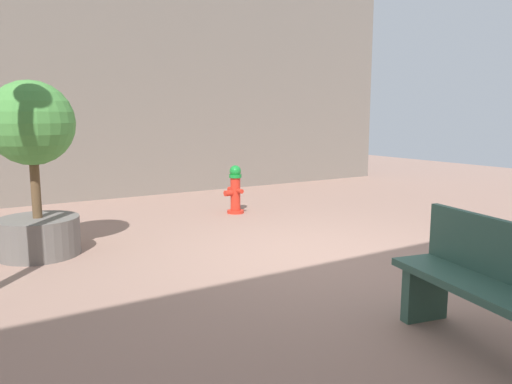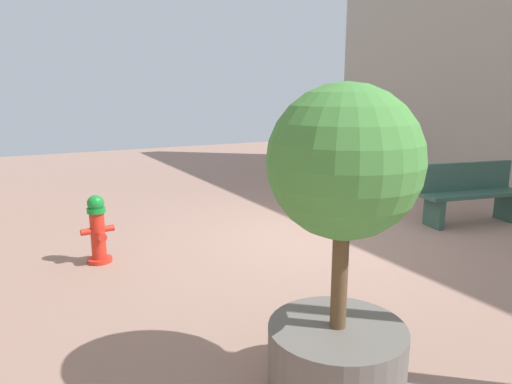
# 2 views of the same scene
# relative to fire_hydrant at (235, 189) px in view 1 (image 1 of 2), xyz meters

# --- Properties ---
(ground_plane) EXTENTS (23.40, 23.40, 0.00)m
(ground_plane) POSITION_rel_fire_hydrant_xyz_m (-2.86, 0.51, -0.42)
(ground_plane) COLOR #9E7A6B
(fire_hydrant) EXTENTS (0.40, 0.37, 0.84)m
(fire_hydrant) POSITION_rel_fire_hydrant_xyz_m (0.00, 0.00, 0.00)
(fire_hydrant) COLOR red
(fire_hydrant) RESTS_ON ground_plane
(bench_near) EXTENTS (1.76, 0.78, 0.95)m
(bench_near) POSITION_rel_fire_hydrant_xyz_m (-5.48, 0.98, 0.08)
(bench_near) COLOR #33594C
(bench_near) RESTS_ON ground_plane
(planter_tree) EXTENTS (1.00, 1.00, 2.11)m
(planter_tree) POSITION_rel_fire_hydrant_xyz_m (-1.01, 3.33, 0.77)
(planter_tree) COLOR slate
(planter_tree) RESTS_ON ground_plane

